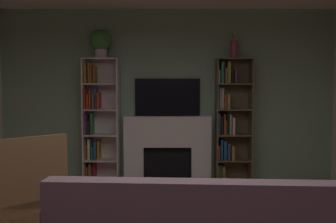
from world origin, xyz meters
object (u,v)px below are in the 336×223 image
at_px(fireplace, 168,149).
at_px(tv, 168,97).
at_px(armchair, 27,192).
at_px(vase_with_flowers, 235,49).
at_px(bookshelf_left, 99,122).
at_px(bookshelf_right, 230,121).
at_px(potted_plant, 102,42).

height_order(fireplace, tv, tv).
xyz_separation_m(fireplace, armchair, (-1.37, -2.46, -0.02)).
xyz_separation_m(fireplace, vase_with_flowers, (1.07, -0.05, 1.63)).
bearing_deg(vase_with_flowers, tv, 173.63).
bearing_deg(fireplace, bookshelf_left, -179.05).
bearing_deg(vase_with_flowers, bookshelf_right, 155.82).
relative_size(fireplace, potted_plant, 3.36).
relative_size(fireplace, bookshelf_right, 0.74).
xyz_separation_m(bookshelf_right, vase_with_flowers, (0.06, -0.03, 1.17)).
distance_m(tv, potted_plant, 1.40).
xyz_separation_m(vase_with_flowers, armchair, (-2.45, -2.42, -1.65)).
relative_size(bookshelf_left, potted_plant, 4.53).
bearing_deg(vase_with_flowers, potted_plant, 180.00).
relative_size(tv, potted_plant, 2.35).
bearing_deg(potted_plant, bookshelf_right, 0.80).
relative_size(bookshelf_right, vase_with_flowers, 4.55).
distance_m(bookshelf_left, potted_plant, 1.29).
bearing_deg(potted_plant, bookshelf_left, 157.42).
distance_m(fireplace, tv, 0.85).
xyz_separation_m(tv, bookshelf_left, (-1.14, -0.09, -0.40)).
bearing_deg(bookshelf_right, bookshelf_left, -179.97).
relative_size(tv, bookshelf_right, 0.52).
bearing_deg(armchair, tv, 61.61).
bearing_deg(bookshelf_right, vase_with_flowers, -24.18).
xyz_separation_m(fireplace, tv, (0.00, 0.07, 0.85)).
relative_size(fireplace, vase_with_flowers, 3.38).
height_order(fireplace, potted_plant, potted_plant).
bearing_deg(fireplace, armchair, -119.10).
relative_size(fireplace, bookshelf_left, 0.74).
height_order(vase_with_flowers, armchair, vase_with_flowers).
xyz_separation_m(bookshelf_left, armchair, (-0.23, -2.44, -0.46)).
relative_size(tv, armchair, 0.95).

